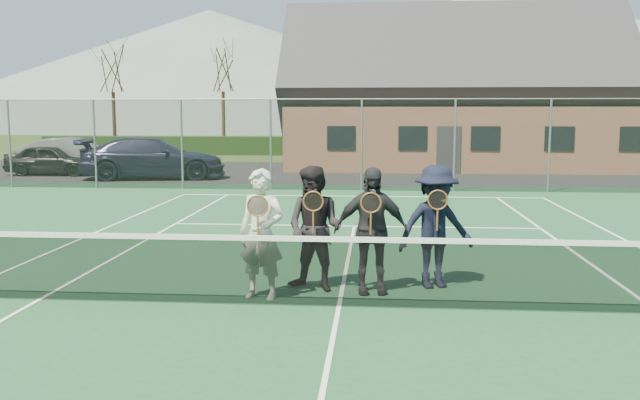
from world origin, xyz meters
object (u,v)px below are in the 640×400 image
object	(u,v)px
player_c	(371,230)
player_d	(435,227)
car_a	(52,160)
player_b	(315,228)
clubhouse	(452,82)
tennis_net	(339,269)
player_a	(261,234)
car_c	(153,158)
car_b	(72,156)

from	to	relation	value
player_c	player_d	size ratio (longest dim) A/B	1.00
car_a	player_b	bearing A→B (deg)	-145.10
clubhouse	player_c	xyz separation A→B (m)	(-3.59, -23.23, -3.07)
tennis_net	player_a	distance (m)	1.20
car_a	car_c	distance (m)	4.78
tennis_net	clubhouse	bearing A→B (deg)	80.54
player_c	player_d	distance (m)	1.01
clubhouse	player_c	size ratio (longest dim) A/B	8.67
player_d	car_c	bearing A→B (deg)	121.04
tennis_net	clubhouse	distance (m)	24.57
tennis_net	player_a	xyz separation A→B (m)	(-1.09, 0.34, 0.38)
car_a	player_b	world-z (taller)	player_b
player_c	player_d	world-z (taller)	same
player_b	car_c	bearing A→B (deg)	115.77
car_c	player_d	world-z (taller)	player_d
car_c	player_a	distance (m)	18.04
car_c	player_a	size ratio (longest dim) A/B	3.07
clubhouse	player_d	bearing A→B (deg)	-96.63
car_a	player_a	xyz separation A→B (m)	(11.71, -17.74, 0.29)
car_a	player_c	xyz separation A→B (m)	(13.20, -17.31, 0.29)
car_b	tennis_net	world-z (taller)	car_b
player_d	player_c	bearing A→B (deg)	-157.97
clubhouse	car_b	bearing A→B (deg)	-162.62
car_a	player_c	world-z (taller)	player_c
car_b	car_c	distance (m)	4.59
tennis_net	player_c	distance (m)	0.95
clubhouse	player_d	world-z (taller)	clubhouse
player_b	player_c	distance (m)	0.80
player_c	clubhouse	bearing A→B (deg)	81.20
player_d	tennis_net	bearing A→B (deg)	-139.50
car_c	player_c	distance (m)	18.30
car_b	player_a	size ratio (longest dim) A/B	2.52
player_a	player_d	distance (m)	2.56
player_b	player_d	world-z (taller)	same
player_a	player_c	xyz separation A→B (m)	(1.49, 0.43, -0.00)
car_c	tennis_net	xyz separation A→B (m)	(8.16, -16.94, -0.26)
car_a	clubhouse	xyz separation A→B (m)	(16.80, 5.92, 3.36)
tennis_net	player_d	bearing A→B (deg)	40.50
car_b	player_d	bearing A→B (deg)	-133.93
car_b	car_c	world-z (taller)	car_c
clubhouse	player_d	distance (m)	23.21
player_b	player_c	world-z (taller)	same
tennis_net	car_a	bearing A→B (deg)	125.29
car_b	car_c	bearing A→B (deg)	-106.76
player_a	player_b	distance (m)	0.86
car_b	tennis_net	bearing A→B (deg)	-138.42
clubhouse	player_b	world-z (taller)	clubhouse
car_b	player_b	distance (m)	21.62
clubhouse	player_d	xyz separation A→B (m)	(-2.66, -22.85, -3.07)
car_b	car_a	bearing A→B (deg)	157.38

